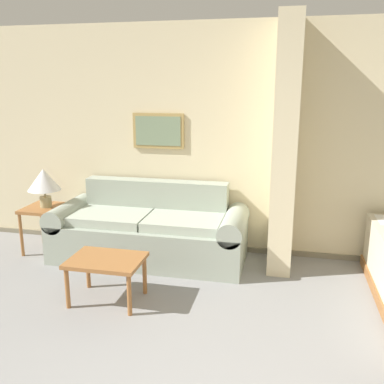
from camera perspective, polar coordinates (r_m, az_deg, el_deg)
wall_back at (r=4.88m, az=11.54°, el=6.42°), size 7.61×0.16×2.60m
wall_partition_pillar at (r=4.51m, az=12.28°, el=5.83°), size 0.24×0.63×2.60m
couch at (r=4.87m, az=-5.67°, el=-5.23°), size 2.17×0.84×0.84m
coffee_table at (r=3.98m, az=-11.35°, el=-9.39°), size 0.66×0.49×0.41m
side_table at (r=5.28m, az=-18.79°, el=-2.73°), size 0.49×0.49×0.54m
table_lamp at (r=5.19m, az=-19.14°, el=1.42°), size 0.38×0.38×0.45m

